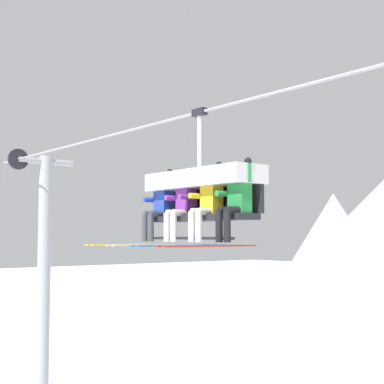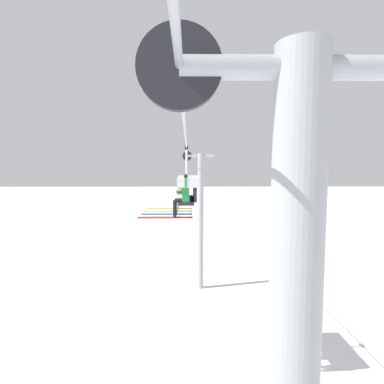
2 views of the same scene
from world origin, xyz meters
name	(u,v)px [view 2 (image 2 of 2)]	position (x,y,z in m)	size (l,w,h in m)	color
ground_plane	(207,357)	(0.00, 0.00, 0.00)	(200.00, 200.00, 0.00)	white
lift_tower_near	(200,218)	(-6.70, -0.02, 4.34)	(0.36, 1.88, 8.34)	#9EA3A8
lift_cable	(186,147)	(1.21, -0.80, 8.06)	(17.82, 0.05, 0.05)	#9EA3A8
chairlift_chair	(189,185)	(0.97, -0.73, 6.80)	(2.39, 0.74, 2.18)	#232328
skier_blue	(183,191)	(-0.01, -0.94, 6.53)	(0.48, 1.70, 1.34)	#2847B7
skier_purple	(182,193)	(0.65, -0.95, 6.51)	(0.46, 1.70, 1.23)	purple
skier_yellow	(182,194)	(1.31, -0.94, 6.53)	(0.48, 1.70, 1.34)	yellow
skier_green	(182,196)	(1.96, -0.94, 6.53)	(0.48, 1.70, 1.34)	#23843D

